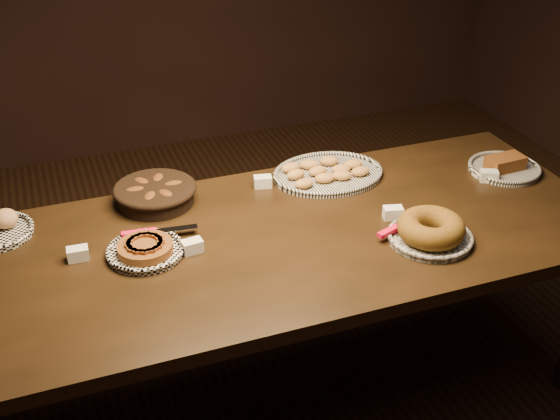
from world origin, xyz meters
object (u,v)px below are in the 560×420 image
object	(u,v)px
bundt_cake_plate	(430,231)
apple_tart_plate	(145,249)
buffet_table	(286,251)
madeleine_platter	(327,173)

from	to	relation	value
bundt_cake_plate	apple_tart_plate	bearing A→B (deg)	170.82
buffet_table	bundt_cake_plate	xyz separation A→B (m)	(0.45, -0.22, 0.11)
bundt_cake_plate	madeleine_platter	bearing A→B (deg)	110.45
madeleine_platter	buffet_table	bearing A→B (deg)	-129.33
buffet_table	madeleine_platter	xyz separation A→B (m)	(0.31, 0.35, 0.09)
buffet_table	madeleine_platter	distance (m)	0.47
bundt_cake_plate	buffet_table	bearing A→B (deg)	160.46
madeleine_platter	bundt_cake_plate	distance (m)	0.58
buffet_table	apple_tart_plate	distance (m)	0.51
buffet_table	madeleine_platter	size ratio (longest dim) A/B	5.27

